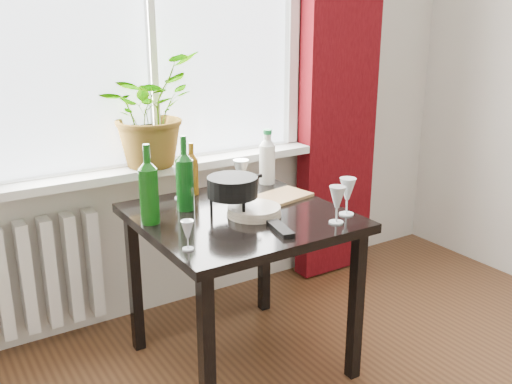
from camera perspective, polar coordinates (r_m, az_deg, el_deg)
window at (r=2.88m, az=-10.78°, el=17.85°), size 1.72×0.08×1.62m
windowsill at (r=2.91m, az=-9.40°, el=2.48°), size 1.72×0.20×0.04m
curtain at (r=3.40m, az=8.45°, el=12.73°), size 0.50×0.12×2.56m
radiator at (r=2.90m, az=-23.02°, el=-8.15°), size 0.80×0.10×0.55m
table at (r=2.50m, az=-1.59°, el=-4.12°), size 0.85×0.85×0.74m
potted_plant at (r=2.83m, az=-10.72°, el=8.05°), size 0.65×0.64×0.55m
wine_bottle_left at (r=2.34m, az=-10.71°, el=0.83°), size 0.09×0.09×0.34m
wine_bottle_right at (r=2.48m, az=-7.17°, el=1.91°), size 0.10×0.10×0.33m
bottle_amber at (r=2.71m, az=-6.45°, el=2.36°), size 0.07×0.07×0.25m
cleaning_bottle at (r=2.86m, az=1.13°, el=3.56°), size 0.10×0.10×0.28m
wineglass_front_right at (r=2.35m, az=8.10°, el=-1.24°), size 0.09×0.09×0.16m
wineglass_far_right at (r=2.45m, az=9.11°, el=-0.40°), size 0.08×0.08×0.17m
wineglass_back_center at (r=2.68m, az=-1.51°, el=1.47°), size 0.10×0.10×0.18m
wineglass_back_left at (r=2.66m, az=-7.57°, el=0.99°), size 0.09×0.09×0.16m
wineglass_front_left at (r=2.09m, az=-6.85°, el=-4.31°), size 0.06×0.06×0.11m
plate_stack at (r=2.44m, az=-0.19°, el=-1.89°), size 0.29×0.29×0.04m
fondue_pot at (r=2.43m, az=-2.36°, el=-0.37°), size 0.27×0.25×0.17m
tv_remote at (r=2.27m, az=2.46°, el=-3.69°), size 0.08×0.18×0.02m
cutting_board at (r=2.67m, az=2.52°, el=-0.46°), size 0.30×0.22×0.01m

